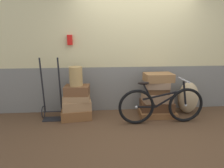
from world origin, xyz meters
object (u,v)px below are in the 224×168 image
object	(u,v)px
bicycle	(161,105)
suitcase_2	(77,98)
suitcase_8	(158,85)
suitcase_9	(158,77)
suitcase_7	(158,91)
suitcase_1	(77,105)
suitcase_5	(156,105)
luggage_trolley	(52,104)
suitcase_0	(77,114)
burlap_sack	(188,98)
suitcase_3	(77,90)
suitcase_4	(157,113)
wicker_basket	(76,76)
suitcase_6	(157,97)

from	to	relation	value
bicycle	suitcase_2	bearing A→B (deg)	168.11
suitcase_8	suitcase_9	size ratio (longest dim) A/B	0.80
suitcase_2	suitcase_7	bearing A→B (deg)	1.73
suitcase_1	bicycle	xyz separation A→B (m)	(1.63, -0.35, 0.07)
suitcase_5	luggage_trolley	distance (m)	2.18
suitcase_0	suitcase_2	xyz separation A→B (m)	(0.02, 0.00, 0.34)
suitcase_2	burlap_sack	xyz separation A→B (m)	(2.38, 0.10, -0.10)
suitcase_3	suitcase_9	xyz separation A→B (m)	(1.66, 0.02, 0.23)
bicycle	suitcase_8	bearing A→B (deg)	84.42
suitcase_1	suitcase_2	distance (m)	0.15
suitcase_4	wicker_basket	xyz separation A→B (m)	(-1.67, 0.03, 0.82)
suitcase_0	suitcase_9	size ratio (longest dim) A/B	1.05
luggage_trolley	suitcase_7	bearing A→B (deg)	-1.56
suitcase_7	suitcase_0	bearing A→B (deg)	-175.02
suitcase_4	suitcase_8	world-z (taller)	suitcase_8
wicker_basket	luggage_trolley	distance (m)	0.77
luggage_trolley	suitcase_8	bearing A→B (deg)	-1.40
suitcase_8	burlap_sack	size ratio (longest dim) A/B	0.67
suitcase_1	suitcase_5	xyz separation A→B (m)	(1.67, 0.04, -0.08)
suitcase_3	suitcase_8	xyz separation A→B (m)	(1.65, -0.00, 0.07)
suitcase_9	burlap_sack	world-z (taller)	suitcase_9
suitcase_7	suitcase_3	bearing A→B (deg)	-175.84
suitcase_0	suitcase_1	xyz separation A→B (m)	(0.02, 0.01, 0.19)
suitcase_0	luggage_trolley	bearing A→B (deg)	164.63
suitcase_3	suitcase_1	bearing A→B (deg)	-135.81
suitcase_1	suitcase_9	bearing A→B (deg)	-5.55
suitcase_0	suitcase_8	bearing A→B (deg)	-5.71
suitcase_1	wicker_basket	world-z (taller)	wicker_basket
suitcase_6	bicycle	distance (m)	0.39
suitcase_2	suitcase_7	xyz separation A→B (m)	(1.68, 0.02, 0.10)
suitcase_6	suitcase_7	distance (m)	0.15
suitcase_9	luggage_trolley	xyz separation A→B (m)	(-2.18, 0.03, -0.51)
suitcase_3	wicker_basket	size ratio (longest dim) A/B	1.29
suitcase_7	suitcase_9	world-z (taller)	suitcase_9
suitcase_4	suitcase_5	size ratio (longest dim) A/B	1.10
suitcase_0	suitcase_6	distance (m)	1.71
suitcase_3	suitcase_9	world-z (taller)	suitcase_9
suitcase_9	wicker_basket	size ratio (longest dim) A/B	1.52
luggage_trolley	bicycle	bearing A→B (deg)	-11.09
suitcase_0	suitcase_4	size ratio (longest dim) A/B	0.81
suitcase_1	suitcase_5	bearing A→B (deg)	-5.32
wicker_basket	bicycle	distance (m)	1.74
suitcase_6	suitcase_7	bearing A→B (deg)	-73.49
suitcase_3	wicker_basket	xyz separation A→B (m)	(-0.01, 0.00, 0.28)
suitcase_2	suitcase_7	size ratio (longest dim) A/B	1.24
suitcase_3	luggage_trolley	world-z (taller)	luggage_trolley
suitcase_4	bicycle	world-z (taller)	bicycle
suitcase_2	suitcase_3	world-z (taller)	suitcase_3
suitcase_4	suitcase_6	bearing A→B (deg)	94.83
suitcase_1	burlap_sack	size ratio (longest dim) A/B	0.82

